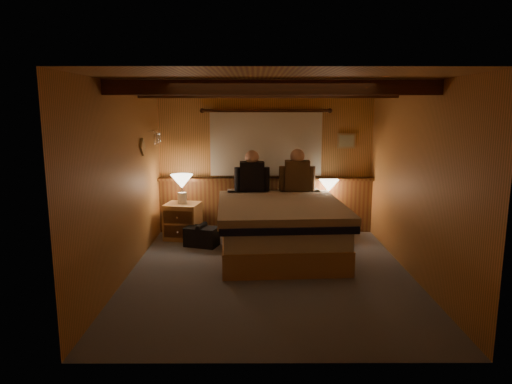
{
  "coord_description": "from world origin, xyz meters",
  "views": [
    {
      "loc": [
        -0.19,
        -5.58,
        2.1
      ],
      "look_at": [
        -0.17,
        0.4,
        0.99
      ],
      "focal_mm": 32.0,
      "sensor_mm": 36.0,
      "label": 1
    }
  ],
  "objects_px": {
    "nightstand_left": "(183,221)",
    "person_right": "(297,174)",
    "lamp_left": "(182,183)",
    "lamp_right": "(329,187)",
    "bed": "(279,226)",
    "person_left": "(252,175)",
    "nightstand_right": "(329,220)",
    "duffel_bag": "(202,236)"
  },
  "relations": [
    {
      "from": "person_left",
      "to": "nightstand_right",
      "type": "bearing_deg",
      "value": 0.35
    },
    {
      "from": "bed",
      "to": "lamp_right",
      "type": "xyz_separation_m",
      "value": [
        0.86,
        0.95,
        0.41
      ]
    },
    {
      "from": "person_left",
      "to": "person_right",
      "type": "height_order",
      "value": "person_right"
    },
    {
      "from": "bed",
      "to": "person_right",
      "type": "bearing_deg",
      "value": 65.76
    },
    {
      "from": "bed",
      "to": "person_right",
      "type": "distance_m",
      "value": 1.12
    },
    {
      "from": "nightstand_left",
      "to": "lamp_left",
      "type": "height_order",
      "value": "lamp_left"
    },
    {
      "from": "nightstand_right",
      "to": "person_right",
      "type": "relative_size",
      "value": 0.76
    },
    {
      "from": "nightstand_left",
      "to": "lamp_right",
      "type": "xyz_separation_m",
      "value": [
        2.39,
        0.2,
        0.52
      ]
    },
    {
      "from": "bed",
      "to": "lamp_right",
      "type": "height_order",
      "value": "lamp_right"
    },
    {
      "from": "lamp_right",
      "to": "person_left",
      "type": "distance_m",
      "value": 1.29
    },
    {
      "from": "lamp_left",
      "to": "person_right",
      "type": "distance_m",
      "value": 1.86
    },
    {
      "from": "duffel_bag",
      "to": "lamp_left",
      "type": "bearing_deg",
      "value": 147.28
    },
    {
      "from": "bed",
      "to": "nightstand_left",
      "type": "distance_m",
      "value": 1.7
    },
    {
      "from": "duffel_bag",
      "to": "person_left",
      "type": "bearing_deg",
      "value": 50.66
    },
    {
      "from": "lamp_left",
      "to": "person_left",
      "type": "height_order",
      "value": "person_left"
    },
    {
      "from": "nightstand_right",
      "to": "lamp_right",
      "type": "height_order",
      "value": "lamp_right"
    },
    {
      "from": "person_right",
      "to": "duffel_bag",
      "type": "bearing_deg",
      "value": -158.22
    },
    {
      "from": "nightstand_left",
      "to": "person_left",
      "type": "distance_m",
      "value": 1.35
    },
    {
      "from": "bed",
      "to": "nightstand_left",
      "type": "height_order",
      "value": "bed"
    },
    {
      "from": "bed",
      "to": "lamp_right",
      "type": "distance_m",
      "value": 1.34
    },
    {
      "from": "bed",
      "to": "person_right",
      "type": "relative_size",
      "value": 3.31
    },
    {
      "from": "lamp_left",
      "to": "lamp_right",
      "type": "relative_size",
      "value": 1.1
    },
    {
      "from": "lamp_left",
      "to": "person_left",
      "type": "xyz_separation_m",
      "value": [
        1.12,
        0.08,
        0.13
      ]
    },
    {
      "from": "duffel_bag",
      "to": "person_right",
      "type": "bearing_deg",
      "value": 37.26
    },
    {
      "from": "bed",
      "to": "person_left",
      "type": "distance_m",
      "value": 1.12
    },
    {
      "from": "nightstand_right",
      "to": "duffel_bag",
      "type": "relative_size",
      "value": 0.97
    },
    {
      "from": "nightstand_right",
      "to": "duffel_bag",
      "type": "xyz_separation_m",
      "value": [
        -2.05,
        -0.58,
        -0.1
      ]
    },
    {
      "from": "lamp_left",
      "to": "duffel_bag",
      "type": "xyz_separation_m",
      "value": [
        0.35,
        -0.42,
        -0.76
      ]
    },
    {
      "from": "person_left",
      "to": "duffel_bag",
      "type": "bearing_deg",
      "value": -150.31
    },
    {
      "from": "lamp_left",
      "to": "duffel_bag",
      "type": "height_order",
      "value": "lamp_left"
    },
    {
      "from": "bed",
      "to": "lamp_right",
      "type": "relative_size",
      "value": 5.53
    },
    {
      "from": "lamp_left",
      "to": "nightstand_right",
      "type": "bearing_deg",
      "value": 3.66
    },
    {
      "from": "person_right",
      "to": "duffel_bag",
      "type": "height_order",
      "value": "person_right"
    },
    {
      "from": "nightstand_left",
      "to": "lamp_left",
      "type": "xyz_separation_m",
      "value": [
        0.0,
        0.01,
        0.62
      ]
    },
    {
      "from": "bed",
      "to": "nightstand_right",
      "type": "height_order",
      "value": "bed"
    },
    {
      "from": "nightstand_left",
      "to": "person_right",
      "type": "xyz_separation_m",
      "value": [
        1.85,
        0.12,
        0.76
      ]
    },
    {
      "from": "nightstand_right",
      "to": "duffel_bag",
      "type": "bearing_deg",
      "value": -176.29
    },
    {
      "from": "lamp_left",
      "to": "lamp_right",
      "type": "bearing_deg",
      "value": 4.67
    },
    {
      "from": "lamp_left",
      "to": "lamp_right",
      "type": "height_order",
      "value": "lamp_left"
    },
    {
      "from": "person_right",
      "to": "nightstand_right",
      "type": "bearing_deg",
      "value": 7.19
    },
    {
      "from": "lamp_left",
      "to": "duffel_bag",
      "type": "distance_m",
      "value": 0.93
    },
    {
      "from": "bed",
      "to": "duffel_bag",
      "type": "relative_size",
      "value": 4.22
    }
  ]
}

